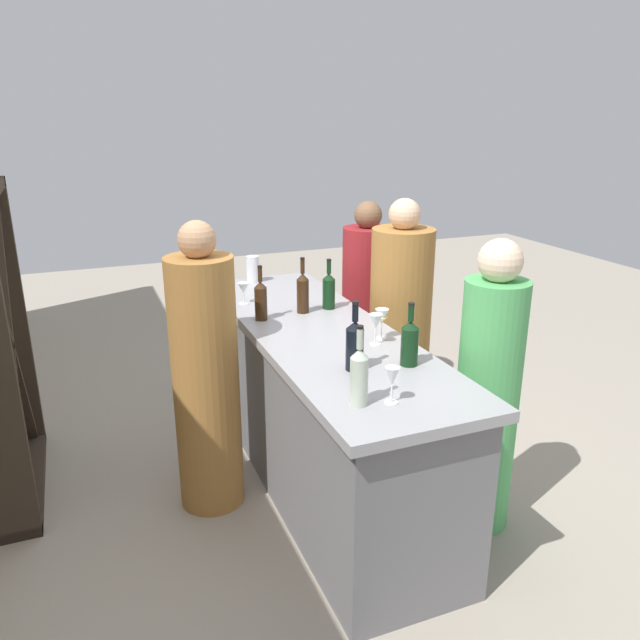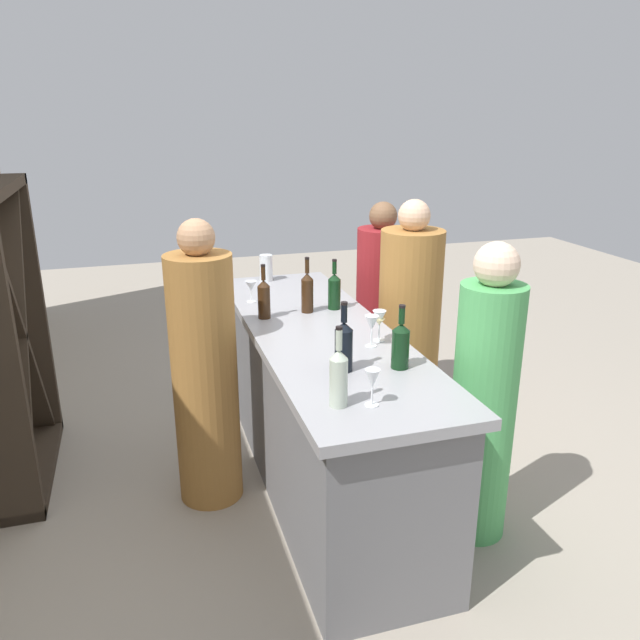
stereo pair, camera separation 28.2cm
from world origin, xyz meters
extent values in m
plane|color=#9E9384|center=(0.00, 0.00, 0.00)|extent=(12.00, 12.00, 0.00)
cube|color=slate|center=(0.00, 0.00, 0.45)|extent=(2.32, 0.65, 0.90)
cube|color=#99999E|center=(0.00, 0.00, 0.92)|extent=(2.40, 0.73, 0.05)
cube|color=#33281E|center=(1.11, 1.65, 0.86)|extent=(0.06, 0.28, 1.71)
cube|color=#33281E|center=(0.59, 1.65, 0.03)|extent=(1.09, 0.28, 0.06)
cube|color=#33281E|center=(0.59, 1.65, 0.86)|extent=(1.00, 0.20, 1.61)
cube|color=#33281E|center=(0.59, 1.65, 0.86)|extent=(1.00, 0.20, 1.61)
cylinder|color=#B7C6B2|center=(-0.91, 0.20, 1.05)|extent=(0.07, 0.07, 0.20)
cone|color=#B7C6B2|center=(-0.91, 0.20, 1.17)|extent=(0.07, 0.07, 0.04)
cylinder|color=#B7C6B2|center=(-0.91, 0.20, 1.23)|extent=(0.03, 0.03, 0.08)
cylinder|color=black|center=(-0.91, 0.20, 1.28)|extent=(0.03, 0.03, 0.01)
cylinder|color=black|center=(-0.62, -0.20, 1.04)|extent=(0.08, 0.08, 0.18)
cone|color=black|center=(-0.62, -0.20, 1.14)|extent=(0.08, 0.08, 0.03)
cylinder|color=black|center=(-0.62, -0.20, 1.20)|extent=(0.03, 0.03, 0.08)
cylinder|color=black|center=(-0.62, -0.20, 1.24)|extent=(0.03, 0.03, 0.01)
cylinder|color=black|center=(-0.58, 0.06, 1.05)|extent=(0.08, 0.08, 0.19)
cone|color=black|center=(-0.58, 0.06, 1.16)|extent=(0.08, 0.08, 0.04)
cylinder|color=black|center=(-0.58, 0.06, 1.22)|extent=(0.03, 0.03, 0.08)
cylinder|color=black|center=(-0.58, 0.06, 1.27)|extent=(0.03, 0.03, 0.01)
cylinder|color=#331E0F|center=(0.27, 0.25, 1.04)|extent=(0.07, 0.07, 0.19)
cone|color=#331E0F|center=(0.27, 0.25, 1.15)|extent=(0.07, 0.07, 0.04)
cylinder|color=#331E0F|center=(0.27, 0.25, 1.21)|extent=(0.02, 0.02, 0.08)
cylinder|color=black|center=(0.27, 0.25, 1.26)|extent=(0.03, 0.03, 0.01)
cylinder|color=#331E0F|center=(0.31, -0.02, 1.05)|extent=(0.07, 0.07, 0.20)
cone|color=#331E0F|center=(0.31, -0.02, 1.16)|extent=(0.07, 0.07, 0.04)
cylinder|color=#331E0F|center=(0.31, -0.02, 1.22)|extent=(0.02, 0.02, 0.08)
cylinder|color=black|center=(0.31, -0.02, 1.27)|extent=(0.03, 0.03, 0.01)
cylinder|color=black|center=(0.32, -0.19, 1.04)|extent=(0.08, 0.08, 0.18)
cone|color=black|center=(0.32, -0.19, 1.15)|extent=(0.08, 0.08, 0.03)
cylinder|color=black|center=(0.32, -0.19, 1.20)|extent=(0.03, 0.03, 0.08)
cylinder|color=black|center=(0.32, -0.19, 1.24)|extent=(0.03, 0.03, 0.01)
cylinder|color=white|center=(-0.26, -0.24, 0.95)|extent=(0.06, 0.06, 0.00)
cylinder|color=white|center=(-0.26, -0.24, 0.99)|extent=(0.01, 0.01, 0.08)
cone|color=white|center=(-0.26, -0.24, 1.07)|extent=(0.07, 0.07, 0.07)
cone|color=beige|center=(-0.26, -0.24, 1.05)|extent=(0.06, 0.06, 0.03)
cylinder|color=white|center=(-0.33, -0.17, 0.95)|extent=(0.06, 0.06, 0.00)
cylinder|color=white|center=(-0.33, -0.17, 0.99)|extent=(0.01, 0.01, 0.08)
cone|color=white|center=(-0.33, -0.17, 1.07)|extent=(0.07, 0.07, 0.07)
cylinder|color=white|center=(-0.94, 0.07, 0.95)|extent=(0.06, 0.06, 0.00)
cylinder|color=white|center=(-0.94, 0.07, 0.99)|extent=(0.01, 0.01, 0.07)
cone|color=white|center=(-0.94, 0.07, 1.06)|extent=(0.06, 0.06, 0.08)
cylinder|color=white|center=(0.60, 0.26, 0.95)|extent=(0.06, 0.06, 0.00)
cylinder|color=white|center=(0.60, 0.26, 0.98)|extent=(0.01, 0.01, 0.06)
cone|color=white|center=(0.60, 0.26, 1.05)|extent=(0.07, 0.07, 0.07)
cylinder|color=silver|center=(1.08, 0.06, 1.04)|extent=(0.09, 0.09, 0.18)
cylinder|color=#4CA559|center=(-0.66, -0.64, 0.66)|extent=(0.40, 0.40, 1.32)
sphere|color=beige|center=(-0.66, -0.64, 1.41)|extent=(0.21, 0.21, 0.21)
cylinder|color=#9E6B33|center=(0.36, -0.70, 0.69)|extent=(0.45, 0.45, 1.39)
sphere|color=#D8AD8C|center=(0.36, -0.70, 1.47)|extent=(0.20, 0.20, 0.20)
cylinder|color=maroon|center=(0.94, -0.74, 0.65)|extent=(0.44, 0.44, 1.29)
sphere|color=brown|center=(0.94, -0.74, 1.38)|extent=(0.20, 0.20, 0.20)
cylinder|color=#9E6B33|center=(0.05, 0.63, 0.69)|extent=(0.45, 0.45, 1.39)
sphere|color=tan|center=(0.05, 0.63, 1.47)|extent=(0.19, 0.19, 0.19)
camera|label=1|loc=(-2.94, 1.18, 2.07)|focal=34.79mm
camera|label=2|loc=(-3.03, 0.92, 2.07)|focal=34.79mm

